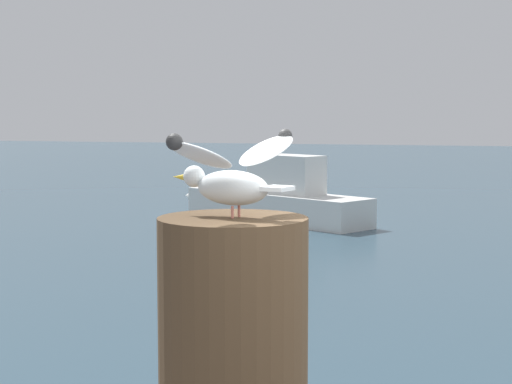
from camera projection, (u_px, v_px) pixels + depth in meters
name	position (u px, v px, depth m)	size (l,w,h in m)	color
mooring_post	(233.00, 351.00, 2.51)	(0.43, 0.43, 0.78)	#4C3823
seagull	(232.00, 173.00, 2.46)	(0.39, 0.62, 0.25)	#C66F60
boat_white	(262.00, 199.00, 20.10)	(5.45, 3.79, 1.70)	silver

